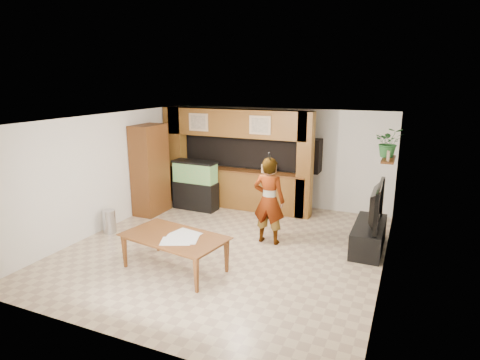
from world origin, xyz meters
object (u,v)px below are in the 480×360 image
at_px(aquarium, 195,186).
at_px(television, 371,204).
at_px(dining_table, 174,253).
at_px(pantry_cabinet, 150,170).
at_px(person, 269,201).

xyz_separation_m(aquarium, television, (4.47, -0.85, 0.30)).
height_order(aquarium, television, television).
height_order(television, dining_table, television).
bearing_deg(pantry_cabinet, aquarium, 38.87).
xyz_separation_m(television, dining_table, (-3.08, -2.38, -0.61)).
distance_m(aquarium, television, 4.56).
bearing_deg(aquarium, television, -9.21).
height_order(person, dining_table, person).
relative_size(pantry_cabinet, dining_table, 1.22).
xyz_separation_m(person, dining_table, (-1.12, -1.89, -0.59)).
bearing_deg(person, television, -166.06).
xyz_separation_m(pantry_cabinet, dining_table, (2.27, -2.53, -0.80)).
height_order(pantry_cabinet, person, pantry_cabinet).
relative_size(pantry_cabinet, aquarium, 1.74).
height_order(television, person, person).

